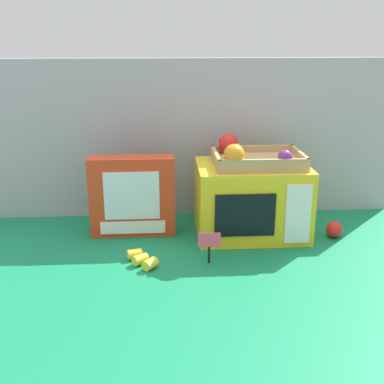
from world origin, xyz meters
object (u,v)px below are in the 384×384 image
Objects in this scene: price_sign at (209,243)px; loose_toy_apple at (334,229)px; loose_toy_banana at (142,259)px; toy_microwave at (251,200)px; food_groups_crate at (251,157)px; cookie_set_box at (132,196)px.

price_sign is 0.49m from loose_toy_apple.
toy_microwave is at bearing 30.24° from loose_toy_banana.
loose_toy_apple is (0.29, -0.05, -0.25)m from food_groups_crate.
food_groups_crate reaches higher than loose_toy_apple.
toy_microwave is 3.78× the size of price_sign.
cookie_set_box is 0.28m from loose_toy_banana.
loose_toy_banana is at bearing -149.39° from food_groups_crate.
toy_microwave is 0.42m from cookie_set_box.
price_sign is at bearing -125.76° from food_groups_crate.
toy_microwave is at bearing 168.95° from loose_toy_apple.
loose_toy_apple is (0.29, -0.06, -0.10)m from toy_microwave.
food_groups_crate is 5.18× the size of loose_toy_apple.
toy_microwave is at bearing -3.18° from cookie_set_box.
price_sign is 1.73× the size of loose_toy_apple.
loose_toy_banana is (-0.38, -0.22, -0.11)m from toy_microwave.
cookie_set_box is (-0.41, 0.02, 0.01)m from toy_microwave.
food_groups_crate reaches higher than toy_microwave.
cookie_set_box is at bearing 176.82° from toy_microwave.
cookie_set_box reaches higher than loose_toy_banana.
loose_toy_banana is 2.12× the size of loose_toy_apple.
cookie_set_box reaches higher than price_sign.
loose_toy_apple is (0.46, 0.17, -0.04)m from price_sign.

